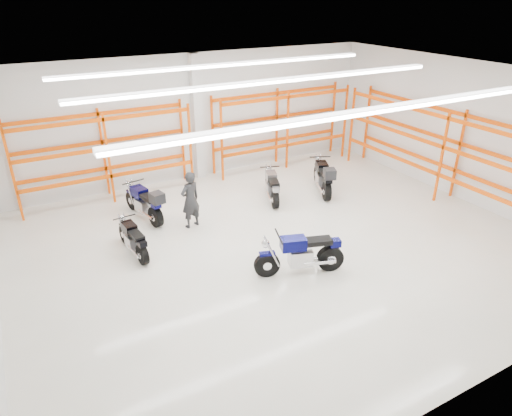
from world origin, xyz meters
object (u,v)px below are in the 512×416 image
motorcycle_back_b (146,203)px  structural_column (197,118)px  standing_man (190,200)px  motorcycle_back_d (323,178)px  motorcycle_back_c (272,187)px  motorcycle_main (303,254)px  motorcycle_back_a (133,240)px

motorcycle_back_b → structural_column: (2.83, 2.54, 1.69)m
standing_man → structural_column: (1.77, 3.61, 1.38)m
motorcycle_back_d → standing_man: size_ratio=1.28×
motorcycle_back_d → structural_column: (-3.15, 3.51, 1.68)m
motorcycle_back_c → structural_column: structural_column is taller
motorcycle_main → motorcycle_back_c: motorcycle_main is taller
motorcycle_back_a → standing_man: standing_man is taller
motorcycle_main → motorcycle_back_c: bearing=69.4°
motorcycle_main → standing_man: 4.00m
motorcycle_back_a → motorcycle_back_c: (5.02, 1.24, 0.04)m
motorcycle_back_c → motorcycle_back_d: 1.88m
motorcycle_main → structural_column: 7.49m
motorcycle_back_c → structural_column: bearing=112.5°
motorcycle_back_d → motorcycle_back_a: bearing=-172.7°
motorcycle_back_a → structural_column: 6.03m
motorcycle_back_c → structural_column: 3.84m
motorcycle_main → motorcycle_back_c: 4.43m
motorcycle_main → structural_column: size_ratio=0.49×
motorcycle_main → standing_man: standing_man is taller
motorcycle_back_d → motorcycle_back_b: bearing=170.9°
standing_man → structural_column: size_ratio=0.39×
motorcycle_back_a → structural_column: bearing=49.7°
motorcycle_back_a → motorcycle_back_c: motorcycle_back_c is taller
motorcycle_main → motorcycle_back_b: motorcycle_back_b is taller
motorcycle_back_b → structural_column: structural_column is taller
motorcycle_back_a → standing_man: (1.94, 0.78, 0.44)m
motorcycle_back_d → structural_column: 5.00m
motorcycle_back_d → standing_man: standing_man is taller
motorcycle_back_b → motorcycle_back_c: (4.13, -0.60, -0.09)m
motorcycle_main → standing_man: (-1.52, 3.68, 0.34)m
motorcycle_back_b → standing_man: size_ratio=1.29×
motorcycle_back_a → structural_column: size_ratio=0.42×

